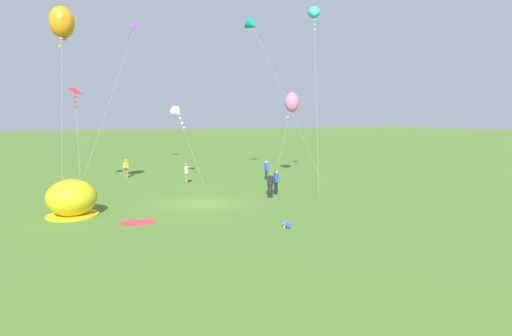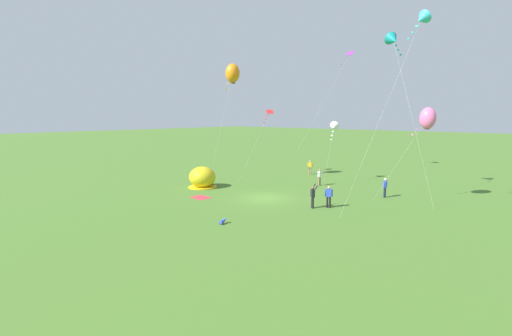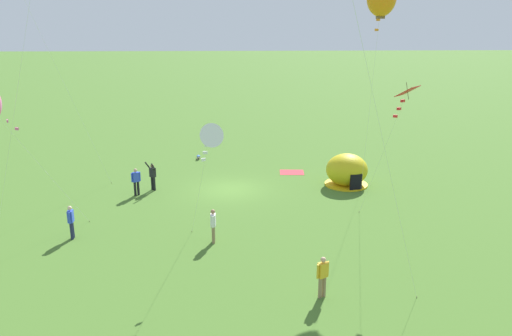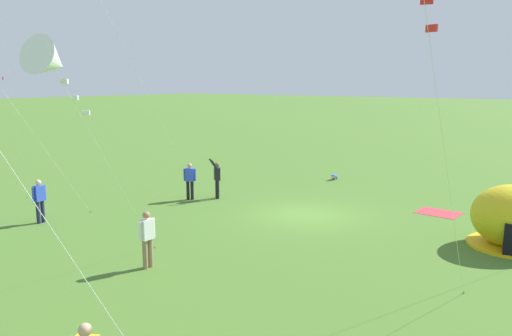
# 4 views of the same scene
# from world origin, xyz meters

# --- Properties ---
(ground_plane) EXTENTS (300.00, 300.00, 0.00)m
(ground_plane) POSITION_xyz_m (0.00, 0.00, 0.00)
(ground_plane) COLOR #477028
(picnic_blanket) EXTENTS (1.79, 1.41, 0.01)m
(picnic_blanket) POSITION_xyz_m (-4.36, -3.55, 0.01)
(picnic_blanket) COLOR #CC333D
(picnic_blanket) RESTS_ON ground
(toddler_crawling) EXTENTS (0.31, 0.55, 0.32)m
(toddler_crawling) POSITION_xyz_m (2.53, -7.39, 0.18)
(toddler_crawling) COLOR blue
(toddler_crawling) RESTS_ON ground
(person_near_tent) EXTENTS (0.53, 0.39, 1.72)m
(person_near_tent) POSITION_xyz_m (5.77, 0.84, 0.96)
(person_near_tent) COLOR black
(person_near_tent) RESTS_ON ground
(person_flying_kite) EXTENTS (0.72, 0.68, 1.89)m
(person_flying_kite) POSITION_xyz_m (4.91, -0.08, 1.00)
(person_flying_kite) COLOR black
(person_flying_kite) RESTS_ON ground
(person_strolling) EXTENTS (0.26, 0.59, 1.72)m
(person_strolling) POSITION_xyz_m (7.78, 7.14, 0.96)
(person_strolling) COLOR #1E2347
(person_strolling) RESTS_ON ground
(person_far_back) EXTENTS (0.25, 0.59, 1.72)m
(person_far_back) POSITION_xyz_m (0.76, 7.91, 0.96)
(person_far_back) COLOR #8C7251
(person_far_back) RESTS_ON ground
(kite_white) EXTENTS (1.88, 4.79, 6.54)m
(kite_white) POSITION_xyz_m (0.69, 10.67, 5.93)
(kite_white) COLOR silver
(kite_white) RESTS_ON ground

